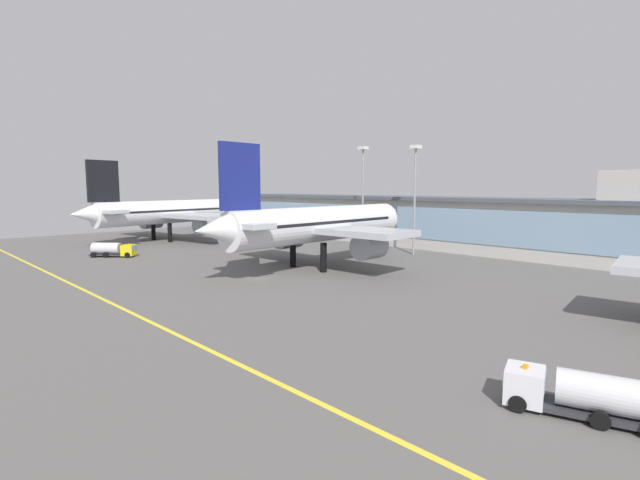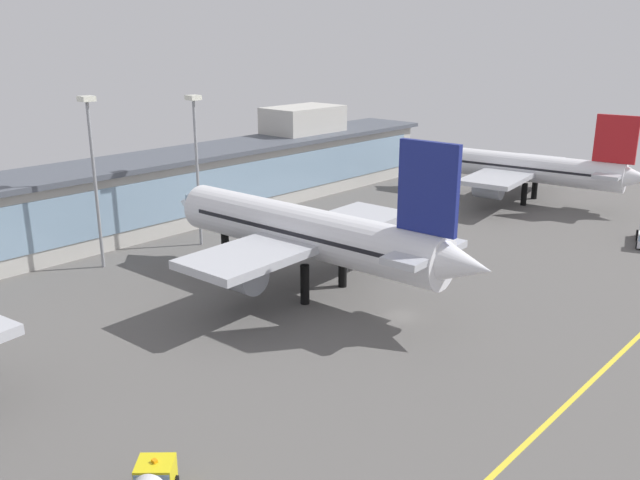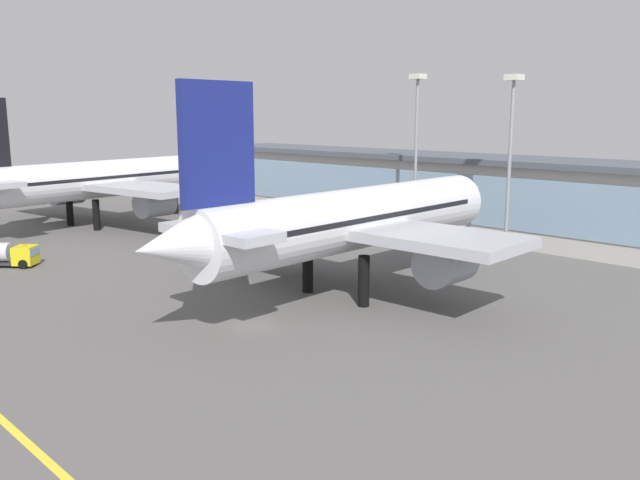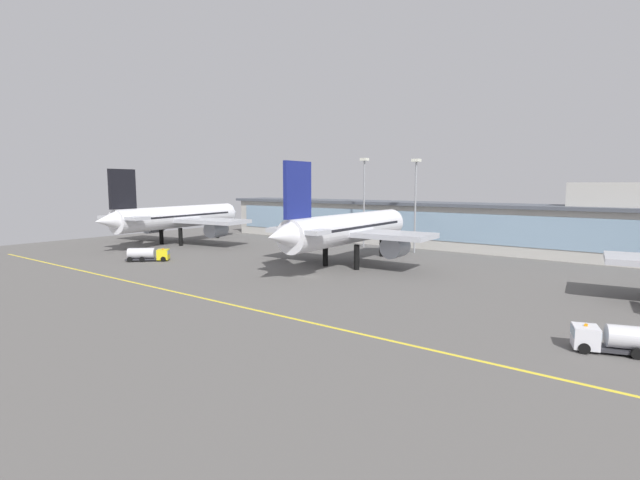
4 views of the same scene
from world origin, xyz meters
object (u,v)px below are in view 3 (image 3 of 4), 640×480
at_px(airliner_near_left, 97,180).
at_px(apron_light_mast_west, 511,140).
at_px(airliner_near_right, 354,220).
at_px(baggage_tug_near, 1,254).
at_px(apron_light_mast_centre, 416,133).

xyz_separation_m(airliner_near_left, apron_light_mast_west, (60.53, 24.15, 7.50)).
bearing_deg(airliner_near_right, apron_light_mast_west, -8.83).
height_order(airliner_near_right, apron_light_mast_west, apron_light_mast_west).
relative_size(airliner_near_left, apron_light_mast_west, 2.29).
xyz_separation_m(airliner_near_left, airliner_near_right, (57.85, -0.93, 0.11)).
xyz_separation_m(baggage_tug_near, apron_light_mast_centre, (24.91, 48.25, 13.89)).
xyz_separation_m(airliner_near_right, apron_light_mast_west, (2.68, 25.08, 7.39)).
distance_m(airliner_near_left, apron_light_mast_centre, 52.40).
bearing_deg(baggage_tug_near, apron_light_mast_centre, 19.46).
bearing_deg(apron_light_mast_centre, apron_light_mast_west, -6.56).
bearing_deg(airliner_near_left, airliner_near_right, -99.57).
bearing_deg(apron_light_mast_centre, baggage_tug_near, -117.31).
height_order(baggage_tug_near, apron_light_mast_west, apron_light_mast_west).
xyz_separation_m(airliner_near_left, apron_light_mast_centre, (44.82, 25.96, 7.94)).
bearing_deg(baggage_tug_near, airliner_near_left, 88.53).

